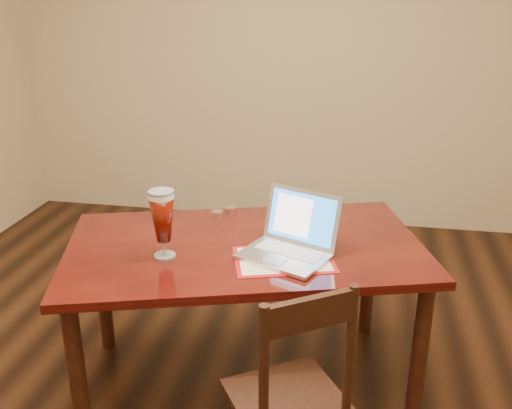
# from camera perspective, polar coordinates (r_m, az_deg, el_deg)

# --- Properties ---
(room_shell) EXTENTS (4.51, 5.01, 2.71)m
(room_shell) POSITION_cam_1_polar(r_m,az_deg,el_deg) (2.05, -4.72, 18.39)
(room_shell) COLOR #CBB587
(room_shell) RESTS_ON ground
(dining_table) EXTENTS (1.80, 1.33, 1.06)m
(dining_table) POSITION_cam_1_polar(r_m,az_deg,el_deg) (2.63, -1.21, -5.56)
(dining_table) COLOR #4E110A
(dining_table) RESTS_ON ground
(dining_chair) EXTENTS (0.54, 0.54, 0.94)m
(dining_chair) POSITION_cam_1_polar(r_m,az_deg,el_deg) (2.21, 3.52, -18.85)
(dining_chair) COLOR #33160E
(dining_chair) RESTS_ON ground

